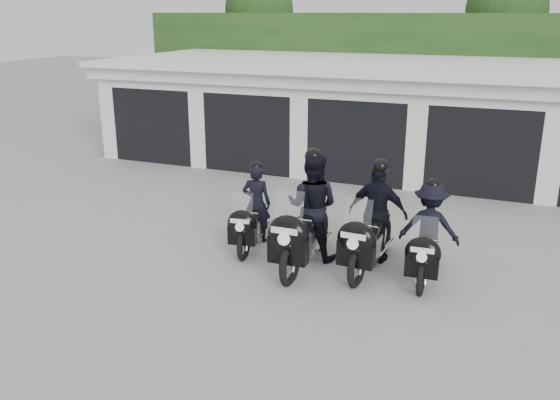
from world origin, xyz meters
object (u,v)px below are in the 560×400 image
at_px(police_bike_c, 374,221).
at_px(police_bike_d, 428,234).
at_px(police_bike_a, 253,213).
at_px(police_bike_b, 309,215).

distance_m(police_bike_c, police_bike_d, 0.95).
height_order(police_bike_a, police_bike_d, police_bike_d).
bearing_deg(police_bike_c, police_bike_b, -161.78).
relative_size(police_bike_a, police_bike_b, 0.78).
xyz_separation_m(police_bike_a, police_bike_c, (2.37, -0.03, 0.17)).
distance_m(police_bike_a, police_bike_d, 3.32).
height_order(police_bike_b, police_bike_c, police_bike_b).
bearing_deg(police_bike_d, police_bike_b, -175.52).
distance_m(police_bike_a, police_bike_c, 2.38).
xyz_separation_m(police_bike_a, police_bike_d, (3.32, -0.04, 0.07)).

